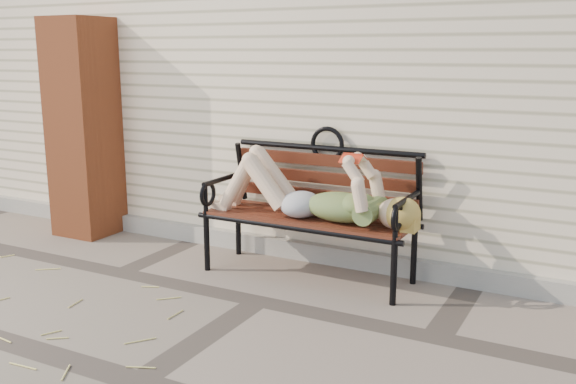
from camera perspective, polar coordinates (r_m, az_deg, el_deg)
The scene contains 7 objects.
ground at distance 4.53m, azimuth -2.65°, elevation -9.67°, with size 80.00×80.00×0.00m, color #7A6A5E.
house_wall at distance 6.95m, azimuth 10.03°, elevation 10.60°, with size 8.00×4.00×3.00m, color beige.
foundation_strip at distance 5.31m, azimuth 2.66°, elevation -5.42°, with size 8.00×0.10×0.15m, color #A9A398.
brick_pillar at distance 6.26m, azimuth -17.69°, elevation 5.42°, with size 0.50×0.50×2.00m, color #A54B25.
garden_bench at distance 4.91m, azimuth 2.31°, elevation -0.17°, with size 1.74×0.69×1.13m.
reading_woman at distance 4.77m, azimuth 1.76°, elevation -0.07°, with size 1.64×0.37×0.52m.
straw_scatter at distance 4.62m, azimuth -21.39°, elevation -10.02°, with size 2.80×1.70×0.01m.
Camera 1 is at (2.13, -3.61, 1.71)m, focal length 40.00 mm.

